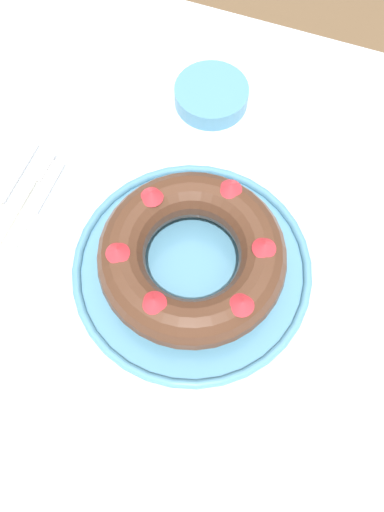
{
  "coord_description": "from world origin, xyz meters",
  "views": [
    {
      "loc": [
        0.07,
        -0.26,
        1.38
      ],
      "look_at": [
        -0.02,
        -0.01,
        0.77
      ],
      "focal_mm": 35.0,
      "sensor_mm": 36.0,
      "label": 1
    }
  ],
  "objects_px": {
    "serving_dish": "(192,268)",
    "side_bowl": "(211,95)",
    "bundt_cake": "(192,256)",
    "fork": "(25,195)",
    "cake_knife": "(31,214)"
  },
  "relations": [
    {
      "from": "bundt_cake",
      "to": "side_bowl",
      "type": "bearing_deg",
      "value": 104.36
    },
    {
      "from": "serving_dish",
      "to": "bundt_cake",
      "type": "bearing_deg",
      "value": -19.15
    },
    {
      "from": "serving_dish",
      "to": "fork",
      "type": "xyz_separation_m",
      "value": [
        -0.28,
        0.03,
        -0.01
      ]
    },
    {
      "from": "bundt_cake",
      "to": "cake_knife",
      "type": "relative_size",
      "value": 1.5
    },
    {
      "from": "side_bowl",
      "to": "serving_dish",
      "type": "bearing_deg",
      "value": -75.65
    },
    {
      "from": "fork",
      "to": "cake_knife",
      "type": "bearing_deg",
      "value": -54.2
    },
    {
      "from": "bundt_cake",
      "to": "side_bowl",
      "type": "distance_m",
      "value": 0.3
    },
    {
      "from": "serving_dish",
      "to": "fork",
      "type": "bearing_deg",
      "value": 174.64
    },
    {
      "from": "side_bowl",
      "to": "cake_knife",
      "type": "bearing_deg",
      "value": -121.67
    },
    {
      "from": "serving_dish",
      "to": "bundt_cake",
      "type": "xyz_separation_m",
      "value": [
        0.0,
        -0.0,
        0.04
      ]
    },
    {
      "from": "serving_dish",
      "to": "cake_knife",
      "type": "bearing_deg",
      "value": 179.96
    },
    {
      "from": "bundt_cake",
      "to": "side_bowl",
      "type": "xyz_separation_m",
      "value": [
        -0.08,
        0.29,
        -0.04
      ]
    },
    {
      "from": "serving_dish",
      "to": "bundt_cake",
      "type": "relative_size",
      "value": 1.33
    },
    {
      "from": "serving_dish",
      "to": "side_bowl",
      "type": "relative_size",
      "value": 2.77
    },
    {
      "from": "serving_dish",
      "to": "side_bowl",
      "type": "xyz_separation_m",
      "value": [
        -0.08,
        0.29,
        0.01
      ]
    }
  ]
}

